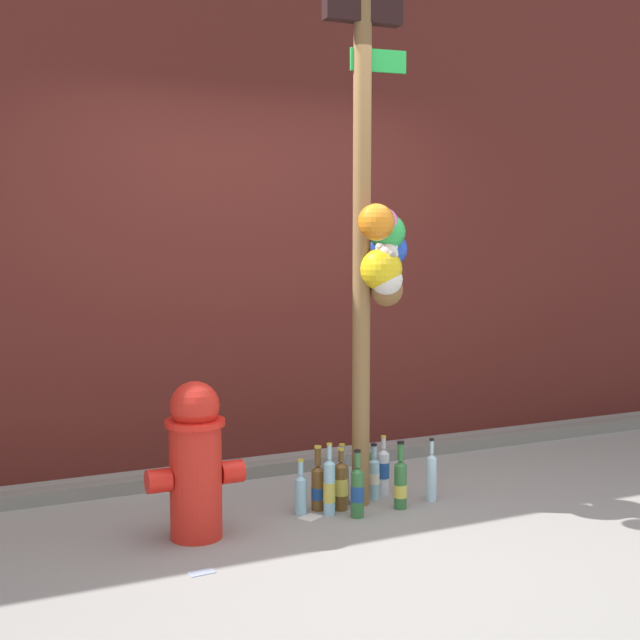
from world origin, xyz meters
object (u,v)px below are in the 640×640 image
(bottle_0, at_px, (365,470))
(bottle_5, at_px, (318,486))
(bottle_7, at_px, (301,492))
(bottle_3, at_px, (341,485))
(memorial_post, at_px, (375,217))
(fire_hydrant, at_px, (196,460))
(bottle_1, at_px, (400,483))
(bottle_4, at_px, (329,487))
(bottle_8, at_px, (431,476))
(bottle_6, at_px, (357,491))
(bottle_2, at_px, (374,476))
(bottle_9, at_px, (383,470))
(bottle_10, at_px, (342,483))

(bottle_0, relative_size, bottle_5, 0.94)
(bottle_5, relative_size, bottle_7, 1.19)
(bottle_3, distance_m, bottle_5, 0.13)
(memorial_post, bearing_deg, bottle_0, 72.30)
(bottle_3, bearing_deg, bottle_7, 172.76)
(fire_hydrant, xyz_separation_m, bottle_0, (1.13, 0.34, -0.27))
(bottle_1, distance_m, bottle_4, 0.41)
(bottle_1, relative_size, bottle_5, 1.05)
(bottle_7, bearing_deg, bottle_8, -7.93)
(memorial_post, xyz_separation_m, bottle_6, (-0.18, -0.15, -1.45))
(bottle_2, height_order, bottle_7, bottle_2)
(bottle_3, bearing_deg, bottle_8, -8.22)
(bottle_9, bearing_deg, bottle_7, -167.20)
(bottle_2, height_order, bottle_3, bottle_3)
(fire_hydrant, height_order, bottle_7, fire_hydrant)
(fire_hydrant, xyz_separation_m, bottle_5, (0.73, 0.13, -0.26))
(bottle_0, height_order, bottle_6, bottle_6)
(bottle_1, relative_size, bottle_3, 1.09)
(memorial_post, xyz_separation_m, bottle_9, (0.15, 0.16, -1.46))
(bottle_5, xyz_separation_m, bottle_10, (0.17, 0.04, -0.01))
(bottle_4, relative_size, bottle_6, 1.07)
(bottle_2, relative_size, bottle_9, 0.93)
(bottle_1, xyz_separation_m, bottle_2, (-0.05, 0.22, -0.01))
(bottle_10, bearing_deg, bottle_5, -165.40)
(fire_hydrant, relative_size, bottle_9, 2.30)
(bottle_7, bearing_deg, bottle_4, -29.32)
(bottle_0, xyz_separation_m, bottle_4, (-0.38, -0.31, 0.03))
(bottle_2, bearing_deg, memorial_post, -119.52)
(bottle_10, bearing_deg, bottle_3, -119.79)
(bottle_8, bearing_deg, bottle_3, 171.78)
(memorial_post, relative_size, bottle_6, 8.13)
(memorial_post, relative_size, fire_hydrant, 3.79)
(bottle_0, bearing_deg, bottle_6, -122.78)
(bottle_1, bearing_deg, bottle_6, -174.16)
(bottle_2, xyz_separation_m, bottle_3, (-0.26, -0.10, 0.01))
(bottle_7, bearing_deg, bottle_1, -15.44)
(bottle_0, relative_size, bottle_1, 0.90)
(bottle_3, bearing_deg, memorial_post, 1.04)
(bottle_4, bearing_deg, bottle_6, -40.79)
(bottle_6, bearing_deg, fire_hydrant, 175.44)
(bottle_3, xyz_separation_m, bottle_10, (0.05, 0.09, -0.02))
(fire_hydrant, distance_m, bottle_4, 0.79)
(bottle_0, xyz_separation_m, bottle_5, (-0.41, -0.22, 0.01))
(bottle_8, relative_size, bottle_9, 1.05)
(bottle_4, bearing_deg, bottle_3, 26.59)
(bottle_8, bearing_deg, bottle_10, 160.39)
(bottle_2, bearing_deg, bottle_4, -157.47)
(bottle_8, bearing_deg, bottle_4, 177.24)
(fire_hydrant, xyz_separation_m, bottle_4, (0.75, 0.03, -0.24))
(bottle_3, distance_m, bottle_6, 0.15)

